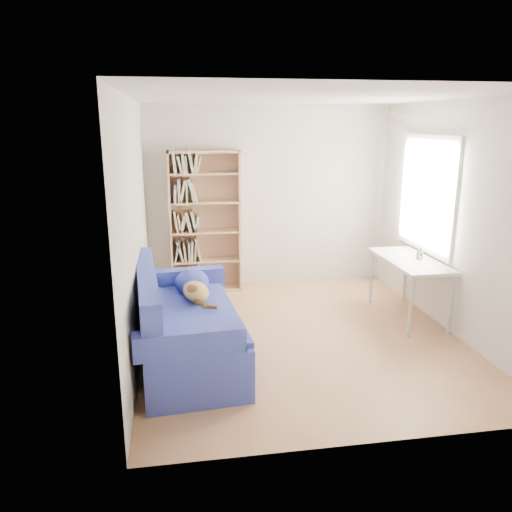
{
  "coord_description": "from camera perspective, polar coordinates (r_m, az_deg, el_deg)",
  "views": [
    {
      "loc": [
        -1.34,
        -5.09,
        2.34
      ],
      "look_at": [
        -0.44,
        0.42,
        0.85
      ],
      "focal_mm": 35.0,
      "sensor_mm": 36.0,
      "label": 1
    }
  ],
  "objects": [
    {
      "name": "desk",
      "position": [
        6.33,
        17.17,
        -0.96
      ],
      "size": [
        0.58,
        1.26,
        0.75
      ],
      "color": "white",
      "rests_on": "ground"
    },
    {
      "name": "sofa",
      "position": [
        5.14,
        -8.29,
        -7.83
      ],
      "size": [
        1.09,
        2.03,
        0.97
      ],
      "rotation": [
        0.0,
        0.0,
        0.08
      ],
      "color": "navy",
      "rests_on": "ground"
    },
    {
      "name": "ground",
      "position": [
        5.77,
        5.05,
        -9.09
      ],
      "size": [
        4.0,
        4.0,
        0.0
      ],
      "primitive_type": "plane",
      "color": "#A6714B",
      "rests_on": "ground"
    },
    {
      "name": "room_shell",
      "position": [
        5.37,
        6.39,
        7.29
      ],
      "size": [
        3.54,
        4.04,
        2.62
      ],
      "color": "silver",
      "rests_on": "ground"
    },
    {
      "name": "pen_cup",
      "position": [
        6.35,
        18.19,
        0.17
      ],
      "size": [
        0.08,
        0.08,
        0.14
      ],
      "color": "white",
      "rests_on": "desk"
    },
    {
      "name": "bookshelf",
      "position": [
        7.08,
        -5.83,
        3.22
      ],
      "size": [
        0.99,
        0.31,
        1.98
      ],
      "color": "tan",
      "rests_on": "ground"
    }
  ]
}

